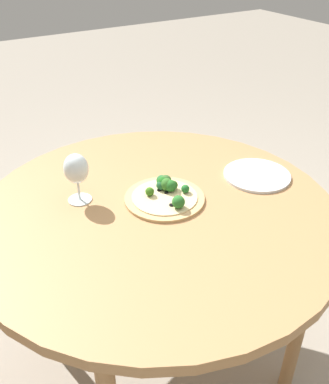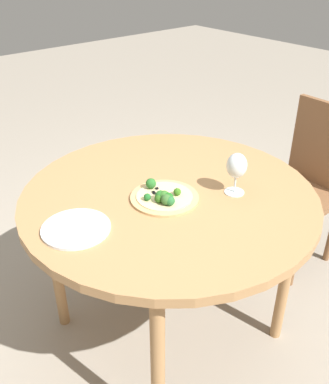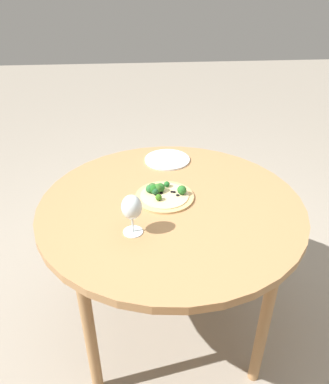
{
  "view_description": "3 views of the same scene",
  "coord_description": "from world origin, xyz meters",
  "px_view_note": "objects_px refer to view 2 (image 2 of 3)",
  "views": [
    {
      "loc": [
        0.57,
        0.98,
        1.56
      ],
      "look_at": [
        -0.05,
        -0.03,
        0.8
      ],
      "focal_mm": 40.0,
      "sensor_mm": 36.0,
      "label": 1
    },
    {
      "loc": [
        -0.96,
        -1.1,
        1.64
      ],
      "look_at": [
        -0.05,
        -0.03,
        0.8
      ],
      "focal_mm": 40.0,
      "sensor_mm": 36.0,
      "label": 2
    },
    {
      "loc": [
        1.37,
        -0.14,
        1.69
      ],
      "look_at": [
        -0.05,
        -0.03,
        0.8
      ],
      "focal_mm": 35.0,
      "sensor_mm": 36.0,
      "label": 3
    }
  ],
  "objects_px": {
    "chair": "(305,182)",
    "plate_near": "(76,228)",
    "pizza": "(164,197)",
    "wine_glass": "(237,167)"
  },
  "relations": [
    {
      "from": "chair",
      "to": "plate_near",
      "type": "distance_m",
      "value": 1.41
    },
    {
      "from": "pizza",
      "to": "chair",
      "type": "bearing_deg",
      "value": -0.49
    },
    {
      "from": "wine_glass",
      "to": "plate_near",
      "type": "relative_size",
      "value": 0.71
    },
    {
      "from": "chair",
      "to": "pizza",
      "type": "bearing_deg",
      "value": -88.02
    },
    {
      "from": "pizza",
      "to": "wine_glass",
      "type": "height_order",
      "value": "wine_glass"
    },
    {
      "from": "pizza",
      "to": "plate_near",
      "type": "height_order",
      "value": "pizza"
    },
    {
      "from": "pizza",
      "to": "plate_near",
      "type": "distance_m",
      "value": 0.36
    },
    {
      "from": "pizza",
      "to": "wine_glass",
      "type": "relative_size",
      "value": 1.57
    },
    {
      "from": "wine_glass",
      "to": "chair",
      "type": "bearing_deg",
      "value": 9.53
    },
    {
      "from": "chair",
      "to": "wine_glass",
      "type": "bearing_deg",
      "value": -78.0
    }
  ]
}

